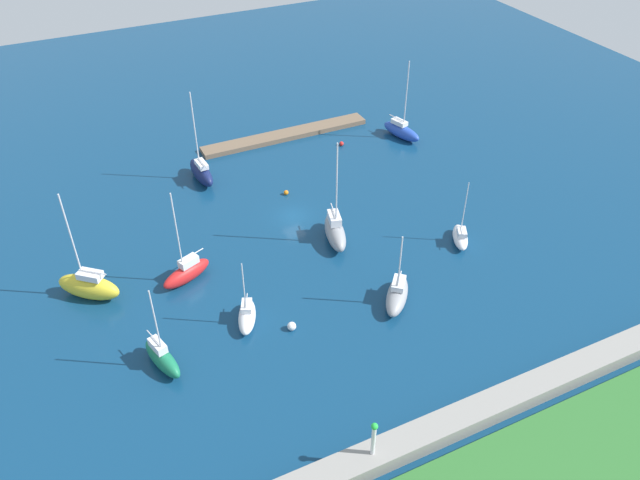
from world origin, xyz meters
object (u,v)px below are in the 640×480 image
object	(u,v)px
sailboat_gray_center_basin	(335,231)
sailboat_white_far_north	(247,316)
sailboat_red_near_pier	(187,272)
harbor_beacon	(374,437)
mooring_buoy_white	(292,326)
sailboat_blue_east_end	(401,131)
sailboat_white_mid_basin	(460,237)
sailboat_gray_west_end	(397,295)
mooring_buoy_red	(341,144)
mooring_buoy_orange	(286,193)
sailboat_yellow_by_breakwater	(89,286)
sailboat_green_lone_south	(162,357)
pier_dock	(286,135)
sailboat_navy_off_beacon	(201,172)

from	to	relation	value
sailboat_gray_center_basin	sailboat_white_far_north	bearing A→B (deg)	-44.13
sailboat_red_near_pier	sailboat_white_far_north	world-z (taller)	sailboat_red_near_pier
harbor_beacon	mooring_buoy_white	bearing A→B (deg)	-90.88
sailboat_blue_east_end	mooring_buoy_white	bearing A→B (deg)	-61.80
sailboat_white_mid_basin	sailboat_gray_west_end	bearing A→B (deg)	143.03
mooring_buoy_red	sailboat_white_mid_basin	bearing A→B (deg)	93.97
mooring_buoy_orange	mooring_buoy_red	world-z (taller)	mooring_buoy_red
sailboat_yellow_by_breakwater	sailboat_white_far_north	world-z (taller)	sailboat_yellow_by_breakwater
sailboat_green_lone_south	sailboat_red_near_pier	bearing A→B (deg)	137.78
sailboat_yellow_by_breakwater	mooring_buoy_orange	world-z (taller)	sailboat_yellow_by_breakwater
pier_dock	sailboat_navy_off_beacon	world-z (taller)	sailboat_navy_off_beacon
pier_dock	sailboat_white_far_north	distance (m)	39.76
harbor_beacon	sailboat_yellow_by_breakwater	xyz separation A→B (m)	(17.08, -30.48, -2.21)
sailboat_green_lone_south	mooring_buoy_red	distance (m)	46.44
sailboat_green_lone_south	sailboat_yellow_by_breakwater	xyz separation A→B (m)	(4.50, -12.85, 0.36)
pier_dock	sailboat_gray_west_end	xyz separation A→B (m)	(3.82, 38.86, 0.72)
harbor_beacon	mooring_buoy_orange	distance (m)	41.08
sailboat_gray_center_basin	sailboat_gray_west_end	bearing A→B (deg)	20.05
pier_dock	sailboat_green_lone_south	bearing A→B (deg)	52.58
sailboat_red_near_pier	mooring_buoy_red	bearing A→B (deg)	-167.99
pier_dock	sailboat_blue_east_end	world-z (taller)	sailboat_blue_east_end
sailboat_yellow_by_breakwater	sailboat_gray_west_end	bearing A→B (deg)	-166.66
pier_dock	sailboat_yellow_by_breakwater	size ratio (longest dim) A/B	2.01
mooring_buoy_white	mooring_buoy_red	xyz separation A→B (m)	(-21.86, -31.70, -0.12)
sailboat_yellow_by_breakwater	sailboat_red_near_pier	bearing A→B (deg)	-149.88
sailboat_gray_center_basin	mooring_buoy_red	distance (m)	23.34
pier_dock	sailboat_yellow_by_breakwater	bearing A→B (deg)	36.32
sailboat_red_near_pier	sailboat_green_lone_south	size ratio (longest dim) A/B	1.19
harbor_beacon	sailboat_white_far_north	bearing A→B (deg)	-80.20
harbor_beacon	sailboat_blue_east_end	size ratio (longest dim) A/B	0.31
sailboat_green_lone_south	mooring_buoy_red	xyz separation A→B (m)	(-34.70, -30.86, -0.83)
sailboat_yellow_by_breakwater	mooring_buoy_orange	bearing A→B (deg)	-120.19
sailboat_white_mid_basin	mooring_buoy_orange	world-z (taller)	sailboat_white_mid_basin
mooring_buoy_red	sailboat_white_far_north	bearing A→B (deg)	48.47
mooring_buoy_white	sailboat_white_far_north	bearing A→B (deg)	-38.27
pier_dock	mooring_buoy_orange	xyz separation A→B (m)	(6.20, 14.73, -0.04)
pier_dock	sailboat_blue_east_end	bearing A→B (deg)	154.19
sailboat_white_mid_basin	sailboat_yellow_by_breakwater	world-z (taller)	sailboat_yellow_by_breakwater
sailboat_white_mid_basin	sailboat_yellow_by_breakwater	xyz separation A→B (m)	(41.08, -9.10, 0.68)
sailboat_red_near_pier	mooring_buoy_orange	bearing A→B (deg)	-168.16
sailboat_blue_east_end	sailboat_white_far_north	xyz separation A→B (m)	(34.86, 27.24, -0.23)
sailboat_blue_east_end	sailboat_gray_center_basin	size ratio (longest dim) A/B	0.91
pier_dock	mooring_buoy_orange	world-z (taller)	pier_dock
mooring_buoy_orange	sailboat_white_far_north	bearing A→B (deg)	57.41
sailboat_blue_east_end	sailboat_white_far_north	bearing A→B (deg)	-67.79
pier_dock	sailboat_blue_east_end	size ratio (longest dim) A/B	2.16
sailboat_red_near_pier	mooring_buoy_white	distance (m)	13.96
pier_dock	mooring_buoy_orange	bearing A→B (deg)	67.17
sailboat_gray_center_basin	mooring_buoy_red	xyz separation A→B (m)	(-11.32, -20.39, -1.06)
sailboat_white_mid_basin	mooring_buoy_red	world-z (taller)	sailboat_white_mid_basin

